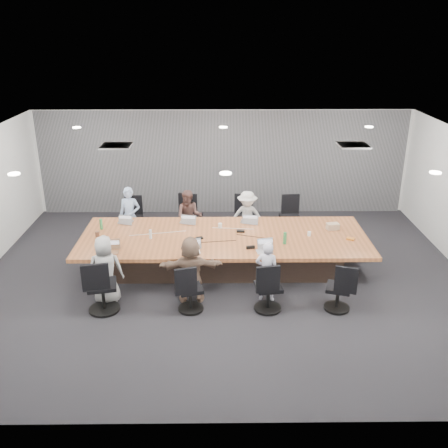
{
  "coord_description": "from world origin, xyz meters",
  "views": [
    {
      "loc": [
        -0.1,
        -9.1,
        4.89
      ],
      "look_at": [
        0.0,
        0.4,
        1.05
      ],
      "focal_mm": 40.0,
      "sensor_mm": 36.0,
      "label": 1
    }
  ],
  "objects_px": {
    "person_6": "(267,272)",
    "mug_brown": "(97,234)",
    "laptop_1": "(188,222)",
    "canvas_bag": "(333,226)",
    "person_1": "(189,217)",
    "laptop_6": "(265,252)",
    "bottle_clear": "(150,234)",
    "laptop_4": "(111,252)",
    "snack_packet": "(350,239)",
    "chair_3": "(290,221)",
    "chair_7": "(338,291)",
    "chair_0": "(133,222)",
    "bottle_green_right": "(285,238)",
    "chair_5": "(190,292)",
    "person_0": "(130,216)",
    "laptop_5": "(192,252)",
    "chair_2": "(246,221)",
    "chair_6": "(268,291)",
    "chair_1": "(190,220)",
    "chair_4": "(103,289)",
    "laptop_0": "(126,222)",
    "person_4": "(106,269)",
    "conference_table": "(224,251)",
    "stapler": "(250,247)",
    "laptop_2": "(248,221)",
    "bottle_green_left": "(101,224)",
    "person_2": "(247,217)",
    "person_5": "(191,270)"
  },
  "relations": [
    {
      "from": "person_6",
      "to": "mug_brown",
      "type": "distance_m",
      "value": 3.7
    },
    {
      "from": "person_2",
      "to": "laptop_4",
      "type": "height_order",
      "value": "person_2"
    },
    {
      "from": "person_1",
      "to": "canvas_bag",
      "type": "height_order",
      "value": "person_1"
    },
    {
      "from": "chair_5",
      "to": "person_0",
      "type": "xyz_separation_m",
      "value": [
        -1.57,
        3.05,
        0.32
      ]
    },
    {
      "from": "laptop_2",
      "to": "mug_brown",
      "type": "height_order",
      "value": "mug_brown"
    },
    {
      "from": "laptop_6",
      "to": "bottle_clear",
      "type": "distance_m",
      "value": 2.4
    },
    {
      "from": "chair_3",
      "to": "person_5",
      "type": "distance_m",
      "value": 3.8
    },
    {
      "from": "chair_3",
      "to": "chair_7",
      "type": "relative_size",
      "value": 1.1
    },
    {
      "from": "person_1",
      "to": "bottle_green_right",
      "type": "xyz_separation_m",
      "value": [
        2.03,
        -1.76,
        0.22
      ]
    },
    {
      "from": "chair_3",
      "to": "person_5",
      "type": "relative_size",
      "value": 0.63
    },
    {
      "from": "laptop_0",
      "to": "person_4",
      "type": "bearing_deg",
      "value": 99.81
    },
    {
      "from": "laptop_0",
      "to": "person_5",
      "type": "xyz_separation_m",
      "value": [
        1.57,
        -2.15,
        -0.1
      ]
    },
    {
      "from": "chair_4",
      "to": "laptop_4",
      "type": "xyz_separation_m",
      "value": [
        0.0,
        0.9,
        0.31
      ]
    },
    {
      "from": "chair_1",
      "to": "bottle_clear",
      "type": "bearing_deg",
      "value": 84.2
    },
    {
      "from": "laptop_1",
      "to": "laptop_5",
      "type": "distance_m",
      "value": 1.61
    },
    {
      "from": "chair_3",
      "to": "bottle_clear",
      "type": "relative_size",
      "value": 4.18
    },
    {
      "from": "person_2",
      "to": "bottle_green_left",
      "type": "relative_size",
      "value": 5.52
    },
    {
      "from": "laptop_1",
      "to": "canvas_bag",
      "type": "relative_size",
      "value": 1.3
    },
    {
      "from": "chair_2",
      "to": "person_0",
      "type": "height_order",
      "value": "person_0"
    },
    {
      "from": "chair_7",
      "to": "person_1",
      "type": "xyz_separation_m",
      "value": [
        -2.86,
        3.05,
        0.28
      ]
    },
    {
      "from": "chair_2",
      "to": "chair_3",
      "type": "relative_size",
      "value": 1.01
    },
    {
      "from": "person_0",
      "to": "chair_4",
      "type": "bearing_deg",
      "value": -86.41
    },
    {
      "from": "chair_1",
      "to": "snack_packet",
      "type": "height_order",
      "value": "chair_1"
    },
    {
      "from": "person_0",
      "to": "laptop_0",
      "type": "bearing_deg",
      "value": -86.22
    },
    {
      "from": "person_5",
      "to": "canvas_bag",
      "type": "bearing_deg",
      "value": -154.44
    },
    {
      "from": "chair_1",
      "to": "laptop_6",
      "type": "height_order",
      "value": "chair_1"
    },
    {
      "from": "person_1",
      "to": "bottle_green_right",
      "type": "bearing_deg",
      "value": -36.05
    },
    {
      "from": "chair_2",
      "to": "canvas_bag",
      "type": "relative_size",
      "value": 3.21
    },
    {
      "from": "laptop_4",
      "to": "snack_packet",
      "type": "relative_size",
      "value": 1.84
    },
    {
      "from": "laptop_2",
      "to": "bottle_green_left",
      "type": "distance_m",
      "value": 3.24
    },
    {
      "from": "laptop_4",
      "to": "laptop_5",
      "type": "height_order",
      "value": "same"
    },
    {
      "from": "person_1",
      "to": "stapler",
      "type": "height_order",
      "value": "person_1"
    },
    {
      "from": "chair_4",
      "to": "person_4",
      "type": "relative_size",
      "value": 0.67
    },
    {
      "from": "laptop_2",
      "to": "person_5",
      "type": "height_order",
      "value": "person_5"
    },
    {
      "from": "person_4",
      "to": "mug_brown",
      "type": "xyz_separation_m",
      "value": [
        -0.44,
        1.36,
        0.13
      ]
    },
    {
      "from": "person_0",
      "to": "laptop_1",
      "type": "bearing_deg",
      "value": -17.76
    },
    {
      "from": "chair_7",
      "to": "bottle_green_right",
      "type": "relative_size",
      "value": 3.0
    },
    {
      "from": "person_1",
      "to": "laptop_1",
      "type": "xyz_separation_m",
      "value": [
        0.0,
        -0.55,
        0.1
      ]
    },
    {
      "from": "conference_table",
      "to": "person_0",
      "type": "relative_size",
      "value": 4.39
    },
    {
      "from": "snack_packet",
      "to": "laptop_4",
      "type": "bearing_deg",
      "value": -173.13
    },
    {
      "from": "person_4",
      "to": "chair_0",
      "type": "bearing_deg",
      "value": -96.27
    },
    {
      "from": "laptop_4",
      "to": "chair_0",
      "type": "bearing_deg",
      "value": 84.5
    },
    {
      "from": "chair_0",
      "to": "person_2",
      "type": "height_order",
      "value": "person_2"
    },
    {
      "from": "chair_3",
      "to": "person_4",
      "type": "distance_m",
      "value": 4.91
    },
    {
      "from": "chair_1",
      "to": "person_0",
      "type": "distance_m",
      "value": 1.46
    },
    {
      "from": "laptop_6",
      "to": "mug_brown",
      "type": "bearing_deg",
      "value": 158.27
    },
    {
      "from": "conference_table",
      "to": "chair_0",
      "type": "bearing_deg",
      "value": 142.25
    },
    {
      "from": "chair_4",
      "to": "mug_brown",
      "type": "relative_size",
      "value": 8.59
    },
    {
      "from": "chair_6",
      "to": "laptop_6",
      "type": "bearing_deg",
      "value": 80.69
    },
    {
      "from": "bottle_green_left",
      "to": "canvas_bag",
      "type": "xyz_separation_m",
      "value": [
        5.0,
        -0.07,
        -0.05
      ]
    }
  ]
}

